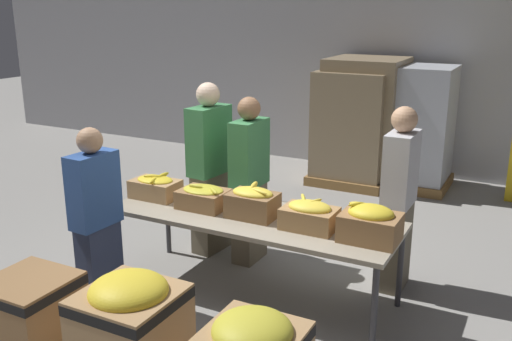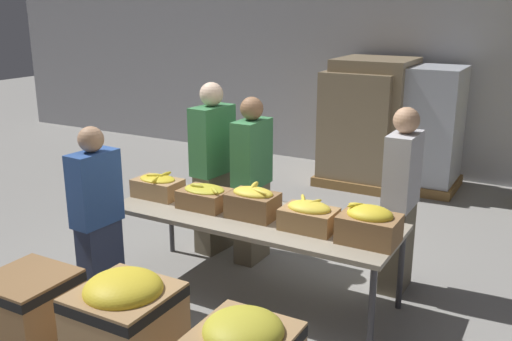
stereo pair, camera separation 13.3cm
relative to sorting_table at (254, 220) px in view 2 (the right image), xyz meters
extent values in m
plane|color=gray|center=(0.00, 0.00, -0.71)|extent=(30.00, 30.00, 0.00)
cube|color=#A8A8AD|center=(0.00, 4.54, 1.29)|extent=(16.00, 0.08, 4.00)
cube|color=#9E937F|center=(0.00, 0.00, 0.03)|extent=(2.52, 0.90, 0.04)
cylinder|color=#38383D|center=(-1.20, -0.39, -0.35)|extent=(0.05, 0.05, 0.71)
cylinder|color=#38383D|center=(1.20, -0.39, -0.35)|extent=(0.05, 0.05, 0.71)
cylinder|color=#38383D|center=(-1.20, 0.39, -0.35)|extent=(0.05, 0.05, 0.71)
cylinder|color=#38383D|center=(1.20, 0.39, -0.35)|extent=(0.05, 0.05, 0.71)
cube|color=tan|center=(-1.03, -0.01, 0.13)|extent=(0.44, 0.28, 0.17)
ellipsoid|color=yellow|center=(-1.03, -0.01, 0.22)|extent=(0.36, 0.25, 0.06)
ellipsoid|color=yellow|center=(-1.05, -0.02, 0.25)|extent=(0.18, 0.11, 0.05)
ellipsoid|color=yellow|center=(-0.99, -0.08, 0.25)|extent=(0.09, 0.20, 0.04)
ellipsoid|color=yellow|center=(-1.00, 0.07, 0.25)|extent=(0.05, 0.17, 0.05)
cube|color=olive|center=(-0.48, -0.03, 0.13)|extent=(0.42, 0.32, 0.16)
ellipsoid|color=gold|center=(-0.48, -0.03, 0.22)|extent=(0.38, 0.28, 0.06)
ellipsoid|color=gold|center=(-0.35, -0.08, 0.24)|extent=(0.15, 0.14, 0.04)
ellipsoid|color=gold|center=(-0.54, -0.07, 0.25)|extent=(0.14, 0.05, 0.05)
cube|color=olive|center=(0.02, -0.04, 0.15)|extent=(0.41, 0.29, 0.21)
ellipsoid|color=yellow|center=(0.02, -0.04, 0.26)|extent=(0.36, 0.23, 0.09)
ellipsoid|color=yellow|center=(0.08, -0.07, 0.30)|extent=(0.22, 0.11, 0.05)
ellipsoid|color=yellow|center=(-0.05, -0.05, 0.28)|extent=(0.14, 0.17, 0.05)
ellipsoid|color=yellow|center=(-0.01, 0.04, 0.31)|extent=(0.08, 0.17, 0.05)
cube|color=#A37A4C|center=(0.55, -0.06, 0.13)|extent=(0.44, 0.30, 0.17)
ellipsoid|color=yellow|center=(0.55, -0.06, 0.23)|extent=(0.36, 0.25, 0.10)
ellipsoid|color=yellow|center=(0.45, 0.02, 0.27)|extent=(0.12, 0.18, 0.04)
ellipsoid|color=yellow|center=(0.57, -0.02, 0.27)|extent=(0.10, 0.17, 0.04)
cube|color=olive|center=(1.05, -0.07, 0.15)|extent=(0.44, 0.33, 0.21)
ellipsoid|color=yellow|center=(1.05, -0.07, 0.27)|extent=(0.35, 0.28, 0.13)
ellipsoid|color=yellow|center=(0.94, 0.01, 0.30)|extent=(0.19, 0.06, 0.05)
ellipsoid|color=yellow|center=(1.08, -0.02, 0.29)|extent=(0.14, 0.20, 0.04)
ellipsoid|color=yellow|center=(0.93, -0.07, 0.32)|extent=(0.12, 0.13, 0.04)
cube|color=#6B604C|center=(1.07, 0.72, -0.31)|extent=(0.21, 0.38, 0.80)
cube|color=#B2B2B7|center=(1.07, 0.72, 0.42)|extent=(0.23, 0.45, 0.66)
sphere|color=tan|center=(1.07, 0.72, 0.86)|extent=(0.22, 0.22, 0.22)
cube|color=#6B604C|center=(-0.38, 0.63, -0.31)|extent=(0.21, 0.38, 0.79)
cube|color=#387A47|center=(-0.38, 0.63, 0.41)|extent=(0.23, 0.45, 0.65)
sphere|color=#896042|center=(-0.38, 0.63, 0.85)|extent=(0.22, 0.22, 0.22)
cube|color=#2D3856|center=(-1.06, -0.78, -0.34)|extent=(0.22, 0.37, 0.74)
cube|color=#2D5199|center=(-1.06, -0.78, 0.34)|extent=(0.24, 0.43, 0.61)
sphere|color=tan|center=(-1.06, -0.78, 0.76)|extent=(0.21, 0.21, 0.21)
cube|color=#6B604C|center=(-0.85, 0.66, -0.29)|extent=(0.26, 0.42, 0.84)
cube|color=#387A47|center=(-0.85, 0.66, 0.48)|extent=(0.29, 0.50, 0.69)
sphere|color=beige|center=(-0.85, 0.66, 0.94)|extent=(0.24, 0.24, 0.24)
cube|color=olive|center=(-0.93, -1.61, -0.38)|extent=(0.56, 0.56, 0.66)
cube|color=black|center=(-0.93, -1.61, -0.10)|extent=(0.57, 0.57, 0.07)
cube|color=black|center=(-0.03, -1.61, 0.01)|extent=(0.59, 0.59, 0.07)
ellipsoid|color=yellow|center=(-0.03, -1.61, 0.08)|extent=(0.50, 0.50, 0.21)
cube|color=black|center=(0.84, -1.61, -0.01)|extent=(0.55, 0.55, 0.07)
ellipsoid|color=gold|center=(0.84, -1.61, 0.05)|extent=(0.46, 0.46, 0.19)
cube|color=olive|center=(-0.30, 3.70, -0.64)|extent=(1.10, 1.10, 0.13)
cube|color=#897556|center=(-0.30, 3.70, 0.17)|extent=(1.01, 1.01, 1.49)
cube|color=olive|center=(0.56, 3.88, -0.64)|extent=(0.96, 0.96, 0.13)
cube|color=#B2B7C1|center=(0.56, 3.88, 0.21)|extent=(0.88, 0.88, 1.57)
cube|color=olive|center=(-0.19, 3.84, -0.64)|extent=(1.13, 1.13, 0.13)
cube|color=#897556|center=(-0.19, 3.84, 0.25)|extent=(1.04, 1.04, 1.65)
camera|label=1|loc=(2.15, -4.08, 1.79)|focal=40.00mm
camera|label=2|loc=(2.26, -4.02, 1.79)|focal=40.00mm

